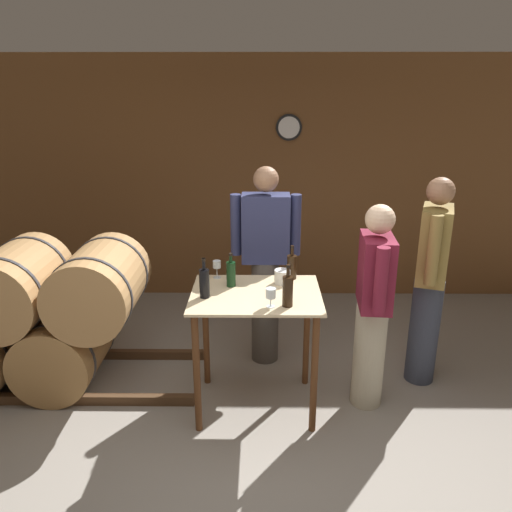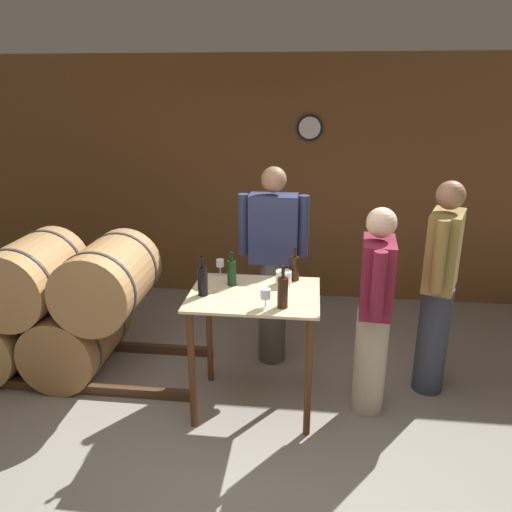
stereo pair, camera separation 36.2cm
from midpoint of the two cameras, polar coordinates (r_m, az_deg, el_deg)
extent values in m
plane|color=gray|center=(3.48, 2.99, -23.99)|extent=(14.00, 14.00, 0.00)
cube|color=brown|center=(5.65, 5.24, 8.42)|extent=(8.40, 0.05, 2.70)
cylinder|color=black|center=(5.54, 8.09, 14.30)|extent=(0.28, 0.03, 0.28)
cylinder|color=white|center=(5.52, 8.09, 14.29)|extent=(0.23, 0.01, 0.23)
cube|color=#4C331E|center=(4.57, -22.94, -13.42)|extent=(2.86, 0.06, 0.08)
cube|color=#4C331E|center=(5.09, -19.20, -9.46)|extent=(2.86, 0.06, 0.08)
cylinder|color=tan|center=(4.86, -24.87, -7.97)|extent=(0.64, 0.87, 0.64)
cylinder|color=#38383D|center=(5.06, -23.38, -6.70)|extent=(0.65, 0.03, 0.65)
cylinder|color=#9E7242|center=(4.56, -17.59, -8.81)|extent=(0.64, 0.87, 0.64)
cylinder|color=#38383D|center=(4.35, -18.96, -10.35)|extent=(0.65, 0.03, 0.65)
cylinder|color=#38383D|center=(4.77, -16.35, -7.40)|extent=(0.65, 0.03, 0.65)
cylinder|color=#AD7F4C|center=(4.49, -22.16, -2.20)|extent=(0.64, 0.87, 0.64)
cylinder|color=#38383D|center=(4.28, -23.77, -3.43)|extent=(0.65, 0.03, 0.65)
cylinder|color=#38383D|center=(4.70, -20.70, -1.08)|extent=(0.65, 0.03, 0.65)
cylinder|color=#AD7F4C|center=(4.21, -14.16, -2.68)|extent=(0.64, 0.87, 0.64)
cylinder|color=#38383D|center=(3.99, -15.44, -4.03)|extent=(0.65, 0.03, 0.65)
cylinder|color=#38383D|center=(4.44, -13.02, -1.46)|extent=(0.65, 0.03, 0.65)
cube|color=beige|center=(3.62, 2.69, -4.46)|extent=(0.94, 0.73, 0.02)
cylinder|color=#593319|center=(3.62, -4.45, -12.97)|extent=(0.05, 0.05, 0.93)
cylinder|color=#593319|center=(3.57, 8.99, -13.65)|extent=(0.05, 0.05, 0.93)
cylinder|color=#593319|center=(4.14, -2.85, -8.56)|extent=(0.05, 0.05, 0.93)
cylinder|color=#593319|center=(4.09, 8.70, -9.08)|extent=(0.05, 0.05, 0.93)
cylinder|color=black|center=(3.54, -3.22, -2.98)|extent=(0.07, 0.07, 0.21)
cylinder|color=black|center=(3.49, -3.26, -0.75)|extent=(0.02, 0.02, 0.09)
cylinder|color=black|center=(3.48, -3.27, -0.25)|extent=(0.03, 0.03, 0.02)
cylinder|color=black|center=(3.72, -0.01, -2.04)|extent=(0.07, 0.07, 0.19)
cylinder|color=black|center=(3.67, -0.01, -0.15)|extent=(0.02, 0.02, 0.07)
cylinder|color=black|center=(3.67, -0.01, 0.22)|extent=(0.03, 0.03, 0.02)
cylinder|color=black|center=(3.36, 6.16, -4.25)|extent=(0.07, 0.07, 0.21)
cylinder|color=black|center=(3.31, 6.25, -1.88)|extent=(0.02, 0.02, 0.09)
cylinder|color=black|center=(3.30, 6.27, -1.35)|extent=(0.03, 0.03, 0.02)
cylinder|color=black|center=(3.85, 7.12, -1.47)|extent=(0.08, 0.08, 0.19)
cylinder|color=black|center=(3.80, 7.20, 0.41)|extent=(0.02, 0.02, 0.08)
cylinder|color=black|center=(3.80, 7.21, 0.85)|extent=(0.03, 0.03, 0.02)
cylinder|color=silver|center=(3.92, -1.47, -2.36)|extent=(0.06, 0.06, 0.00)
cylinder|color=silver|center=(3.91, -1.47, -1.79)|extent=(0.01, 0.01, 0.08)
cylinder|color=silver|center=(3.88, -1.48, -0.84)|extent=(0.06, 0.06, 0.06)
cylinder|color=silver|center=(3.39, 4.15, -5.89)|extent=(0.06, 0.06, 0.00)
cylinder|color=silver|center=(3.38, 4.16, -5.38)|extent=(0.01, 0.01, 0.06)
cylinder|color=silver|center=(3.35, 4.19, -4.37)|extent=(0.07, 0.07, 0.07)
cylinder|color=white|center=(3.77, 5.93, -2.53)|extent=(0.12, 0.12, 0.11)
cylinder|color=#4C4742|center=(4.45, 4.21, -6.38)|extent=(0.24, 0.24, 0.95)
cube|color=navy|center=(4.18, 4.46, 3.10)|extent=(0.40, 0.22, 0.58)
sphere|color=#9E7051|center=(4.09, 4.61, 8.69)|extent=(0.21, 0.21, 0.21)
cylinder|color=navy|center=(4.17, 7.91, 3.35)|extent=(0.09, 0.09, 0.52)
cylinder|color=navy|center=(4.19, 1.05, 3.60)|extent=(0.09, 0.09, 0.52)
cylinder|color=#333847|center=(4.33, 21.82, -8.90)|extent=(0.24, 0.24, 0.90)
cube|color=olive|center=(4.05, 23.09, 0.53)|extent=(0.34, 0.45, 0.59)
sphere|color=#9E7051|center=(3.95, 23.87, 6.34)|extent=(0.21, 0.21, 0.21)
cylinder|color=olive|center=(4.28, 23.41, 1.84)|extent=(0.09, 0.09, 0.53)
cylinder|color=olive|center=(3.80, 22.85, -0.10)|extent=(0.09, 0.09, 0.53)
cylinder|color=#B7AD93|center=(3.94, 15.53, -11.60)|extent=(0.24, 0.24, 0.83)
cube|color=maroon|center=(3.65, 16.46, -2.30)|extent=(0.25, 0.42, 0.53)
sphere|color=beige|center=(3.53, 17.04, 3.63)|extent=(0.21, 0.21, 0.21)
cylinder|color=maroon|center=(3.87, 16.24, -0.63)|extent=(0.09, 0.09, 0.48)
cylinder|color=maroon|center=(3.41, 16.80, -3.37)|extent=(0.09, 0.09, 0.48)
camera|label=1|loc=(0.18, -87.14, 0.98)|focal=35.00mm
camera|label=2|loc=(0.18, 92.86, -0.98)|focal=35.00mm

